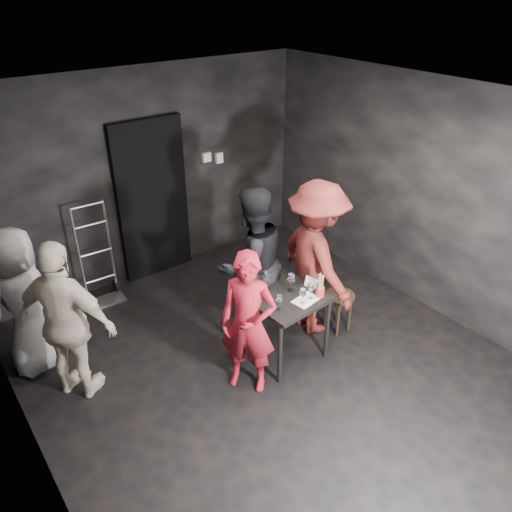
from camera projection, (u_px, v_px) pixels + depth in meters
floor at (269, 365)px, 5.27m from camera, size 4.50×5.00×0.02m
ceiling at (273, 106)px, 3.93m from camera, size 4.50×5.00×0.02m
wall_back at (148, 177)px, 6.33m from camera, size 4.50×0.04×2.70m
wall_left at (14, 352)px, 3.42m from camera, size 0.04×5.00×2.70m
wall_right at (422, 197)px, 5.78m from camera, size 0.04×5.00×2.70m
doorway at (152, 200)px, 6.44m from camera, size 0.95×0.10×2.10m
wallbox_upper at (206, 157)px, 6.69m from camera, size 0.12×0.06×0.12m
wallbox_lower at (219, 158)px, 6.82m from camera, size 0.10×0.06×0.14m
hand_truck at (102, 283)px, 6.23m from camera, size 0.43×0.36×1.29m
tasting_table at (285, 303)px, 5.13m from camera, size 0.72×0.72×0.75m
stool at (339, 302)px, 5.63m from camera, size 0.34×0.34×0.47m
server_red at (248, 324)px, 4.67m from camera, size 0.62×0.65×1.49m
woman_black at (252, 252)px, 5.33m from camera, size 0.99×0.56×2.01m
man_maroon at (317, 246)px, 5.33m from camera, size 0.86×1.47×2.14m
bystander_cream at (66, 315)px, 4.51m from camera, size 1.06×1.16×1.83m
bystander_grey at (23, 298)px, 4.87m from camera, size 0.94×0.77×1.69m
tasting_mat at (306, 300)px, 5.01m from camera, size 0.30×0.22×0.00m
wine_glass_a at (279, 302)px, 4.83m from camera, size 0.08×0.08×0.18m
wine_glass_b at (262, 291)px, 4.98m from camera, size 0.08×0.08×0.19m
wine_glass_c at (267, 280)px, 5.12m from camera, size 0.11×0.11×0.22m
wine_glass_d at (303, 295)px, 4.91m from camera, size 0.08×0.08×0.19m
wine_glass_e at (311, 290)px, 4.99m from camera, size 0.08×0.08×0.19m
wine_glass_f at (291, 282)px, 5.11m from camera, size 0.10×0.10×0.21m
wine_bottle at (257, 293)px, 4.91m from camera, size 0.08×0.08×0.31m
breadstick_cup at (321, 286)px, 5.01m from camera, size 0.09×0.09×0.28m
reserved_card at (311, 283)px, 5.19m from camera, size 0.11×0.16×0.11m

